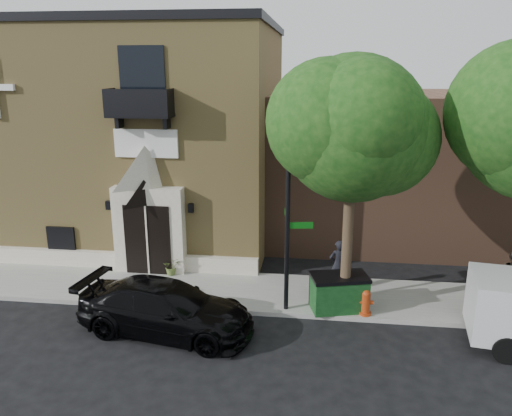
{
  "coord_description": "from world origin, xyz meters",
  "views": [
    {
      "loc": [
        5.03,
        -13.96,
        7.55
      ],
      "look_at": [
        3.03,
        2.0,
        2.94
      ],
      "focal_mm": 35.0,
      "sensor_mm": 36.0,
      "label": 1
    }
  ],
  "objects_px": {
    "street_sign": "(288,227)",
    "pedestrian_near": "(338,265)",
    "black_sedan": "(166,308)",
    "dumpster": "(339,292)",
    "fire_hydrant": "(366,302)"
  },
  "relations": [
    {
      "from": "black_sedan",
      "to": "dumpster",
      "type": "relative_size",
      "value": 2.69
    },
    {
      "from": "fire_hydrant",
      "to": "pedestrian_near",
      "type": "height_order",
      "value": "pedestrian_near"
    },
    {
      "from": "black_sedan",
      "to": "street_sign",
      "type": "height_order",
      "value": "street_sign"
    },
    {
      "from": "black_sedan",
      "to": "fire_hydrant",
      "type": "relative_size",
      "value": 6.33
    },
    {
      "from": "street_sign",
      "to": "dumpster",
      "type": "distance_m",
      "value": 2.67
    },
    {
      "from": "black_sedan",
      "to": "dumpster",
      "type": "height_order",
      "value": "black_sedan"
    },
    {
      "from": "pedestrian_near",
      "to": "fire_hydrant",
      "type": "bearing_deg",
      "value": 100.26
    },
    {
      "from": "dumpster",
      "to": "fire_hydrant",
      "type": "bearing_deg",
      "value": -32.55
    },
    {
      "from": "street_sign",
      "to": "pedestrian_near",
      "type": "relative_size",
      "value": 3.02
    },
    {
      "from": "street_sign",
      "to": "pedestrian_near",
      "type": "distance_m",
      "value": 2.93
    },
    {
      "from": "black_sedan",
      "to": "dumpster",
      "type": "xyz_separation_m",
      "value": [
        5.04,
        1.77,
        -0.03
      ]
    },
    {
      "from": "street_sign",
      "to": "pedestrian_near",
      "type": "bearing_deg",
      "value": 35.85
    },
    {
      "from": "street_sign",
      "to": "black_sedan",
      "type": "bearing_deg",
      "value": -163.61
    },
    {
      "from": "fire_hydrant",
      "to": "dumpster",
      "type": "height_order",
      "value": "dumpster"
    },
    {
      "from": "fire_hydrant",
      "to": "dumpster",
      "type": "relative_size",
      "value": 0.42
    }
  ]
}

